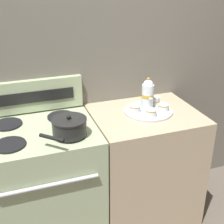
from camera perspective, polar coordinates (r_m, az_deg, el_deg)
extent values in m
plane|color=brown|center=(2.62, -2.63, -19.42)|extent=(6.00, 6.00, 0.00)
cube|color=#666056|center=(2.31, -5.59, 6.44)|extent=(6.00, 0.05, 2.20)
cube|color=#9EAD84|center=(2.27, -12.31, -13.20)|extent=(0.74, 0.61, 0.89)
cylinder|color=silver|center=(1.87, -11.56, -13.06)|extent=(0.59, 0.02, 0.02)
cylinder|color=black|center=(2.15, -18.59, -2.14)|extent=(0.19, 0.19, 0.01)
cylinder|color=black|center=(2.18, -9.27, -0.81)|extent=(0.19, 0.19, 0.01)
cylinder|color=black|center=(1.91, -18.24, -5.71)|extent=(0.19, 0.19, 0.01)
cylinder|color=black|center=(1.93, -7.70, -4.16)|extent=(0.19, 0.19, 0.01)
cube|color=#9EAD84|center=(2.24, -14.65, 2.84)|extent=(0.73, 0.05, 0.23)
cube|color=black|center=(2.22, -14.58, 2.61)|extent=(0.59, 0.01, 0.08)
cube|color=tan|center=(2.44, 5.75, -9.77)|extent=(0.75, 0.61, 0.89)
cylinder|color=black|center=(1.91, -7.79, -2.78)|extent=(0.21, 0.21, 0.09)
cylinder|color=black|center=(1.88, -7.88, -1.40)|extent=(0.22, 0.22, 0.01)
sphere|color=black|center=(1.88, -7.91, -0.93)|extent=(0.03, 0.03, 0.03)
cylinder|color=black|center=(1.77, -10.97, -4.67)|extent=(0.13, 0.13, 0.02)
cylinder|color=#B2B2B7|center=(2.24, 6.62, 0.17)|extent=(0.35, 0.35, 0.01)
cylinder|color=silver|center=(2.23, 6.52, 2.79)|extent=(0.08, 0.08, 0.18)
cylinder|color=gold|center=(2.23, 6.53, 3.00)|extent=(0.09, 0.09, 0.03)
sphere|color=silver|center=(2.20, 6.63, 4.98)|extent=(0.07, 0.07, 0.07)
sphere|color=gold|center=(2.18, 6.69, 6.06)|extent=(0.02, 0.02, 0.02)
cone|color=silver|center=(2.17, 7.24, 2.42)|extent=(0.03, 0.06, 0.05)
cylinder|color=silver|center=(2.14, 7.11, -0.76)|extent=(0.12, 0.12, 0.01)
cylinder|color=silver|center=(2.13, 7.14, -0.11)|extent=(0.07, 0.07, 0.05)
cylinder|color=gold|center=(2.12, 7.17, 0.36)|extent=(0.08, 0.08, 0.01)
cylinder|color=silver|center=(2.23, 9.34, 0.21)|extent=(0.12, 0.12, 0.01)
cylinder|color=silver|center=(2.22, 9.38, 0.83)|extent=(0.07, 0.07, 0.05)
cylinder|color=gold|center=(2.21, 9.42, 1.29)|extent=(0.08, 0.08, 0.01)
cylinder|color=silver|center=(2.19, 4.19, -0.02)|extent=(0.12, 0.12, 0.01)
cylinder|color=silver|center=(2.18, 4.22, 0.61)|extent=(0.07, 0.07, 0.05)
cylinder|color=gold|center=(2.17, 4.23, 1.08)|extent=(0.08, 0.08, 0.01)
cylinder|color=silver|center=(2.32, 7.93, 2.04)|extent=(0.06, 0.06, 0.06)
cylinder|color=gold|center=(2.32, 7.93, 2.04)|extent=(0.06, 0.06, 0.01)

